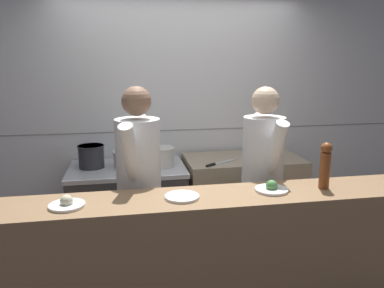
% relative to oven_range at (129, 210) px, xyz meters
% --- Properties ---
extents(wall_back_tiled, '(8.00, 0.06, 2.60)m').
position_rel_oven_range_xyz_m(wall_back_tiled, '(0.56, 0.40, 0.86)').
color(wall_back_tiled, white).
rests_on(wall_back_tiled, ground_plane).
extents(oven_range, '(1.10, 0.71, 0.88)m').
position_rel_oven_range_xyz_m(oven_range, '(0.00, 0.00, 0.00)').
color(oven_range, '#38383D').
rests_on(oven_range, ground_plane).
extents(prep_counter, '(1.16, 0.65, 0.91)m').
position_rel_oven_range_xyz_m(prep_counter, '(1.16, -0.00, 0.01)').
color(prep_counter, gray).
rests_on(prep_counter, ground_plane).
extents(pass_counter, '(3.05, 0.45, 0.98)m').
position_rel_oven_range_xyz_m(pass_counter, '(0.60, -1.18, 0.05)').
color(pass_counter, '#93704C').
rests_on(pass_counter, ground_plane).
extents(stock_pot, '(0.25, 0.25, 0.21)m').
position_rel_oven_range_xyz_m(stock_pot, '(-0.33, 0.04, 0.55)').
color(stock_pot, '#2D2D33').
rests_on(stock_pot, oven_range).
extents(sauce_pot, '(0.34, 0.34, 0.16)m').
position_rel_oven_range_xyz_m(sauce_pot, '(0.04, 0.00, 0.52)').
color(sauce_pot, '#B7BABF').
rests_on(sauce_pot, oven_range).
extents(braising_pot, '(0.25, 0.25, 0.18)m').
position_rel_oven_range_xyz_m(braising_pot, '(0.33, -0.03, 0.54)').
color(braising_pot, beige).
rests_on(braising_pot, oven_range).
extents(chefs_knife, '(0.35, 0.25, 0.02)m').
position_rel_oven_range_xyz_m(chefs_knife, '(0.86, -0.18, 0.48)').
color(chefs_knife, '#B7BABF').
rests_on(chefs_knife, prep_counter).
extents(plated_dish_main, '(0.22, 0.22, 0.08)m').
position_rel_oven_range_xyz_m(plated_dish_main, '(-0.38, -1.20, 0.56)').
color(plated_dish_main, white).
rests_on(plated_dish_main, pass_counter).
extents(plated_dish_appetiser, '(0.23, 0.23, 0.02)m').
position_rel_oven_range_xyz_m(plated_dish_appetiser, '(0.35, -1.18, 0.55)').
color(plated_dish_appetiser, white).
rests_on(plated_dish_appetiser, pass_counter).
extents(plated_dish_dessert, '(0.23, 0.23, 0.08)m').
position_rel_oven_range_xyz_m(plated_dish_dessert, '(0.98, -1.16, 0.56)').
color(plated_dish_dessert, white).
rests_on(plated_dish_dessert, pass_counter).
extents(pepper_mill, '(0.08, 0.08, 0.33)m').
position_rel_oven_range_xyz_m(pepper_mill, '(1.37, -1.17, 0.71)').
color(pepper_mill, brown).
rests_on(pepper_mill, pass_counter).
extents(chef_head_cook, '(0.43, 0.73, 1.69)m').
position_rel_oven_range_xyz_m(chef_head_cook, '(0.09, -0.69, 0.50)').
color(chef_head_cook, black).
rests_on(chef_head_cook, ground_plane).
extents(chef_sous, '(0.36, 0.73, 1.67)m').
position_rel_oven_range_xyz_m(chef_sous, '(1.10, -0.68, 0.49)').
color(chef_sous, black).
rests_on(chef_sous, ground_plane).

